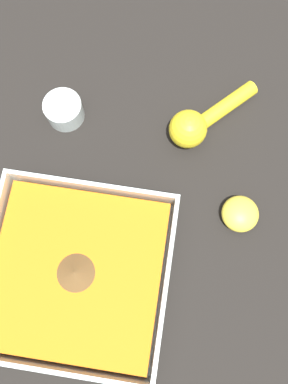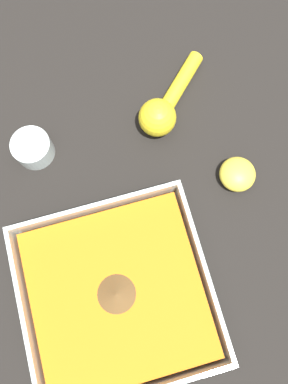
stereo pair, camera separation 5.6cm
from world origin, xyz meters
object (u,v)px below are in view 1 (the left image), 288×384
spice_bowl (64,111)px  lemon_half (240,214)px  square_dish (78,273)px  lemon_squeezer (197,123)px

spice_bowl → lemon_half: (-0.30, 0.13, -0.00)m
square_dish → spice_bowl: (0.07, -0.25, -0.00)m
square_dish → lemon_half: bearing=-151.1°
square_dish → lemon_squeezer: same height
lemon_half → spice_bowl: bearing=-22.9°
lemon_squeezer → lemon_half: (-0.08, 0.13, -0.01)m
lemon_squeezer → square_dish: bearing=15.9°
spice_bowl → square_dish: bearing=106.3°
spice_bowl → lemon_half: spice_bowl is taller
square_dish → lemon_half: square_dish is taller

